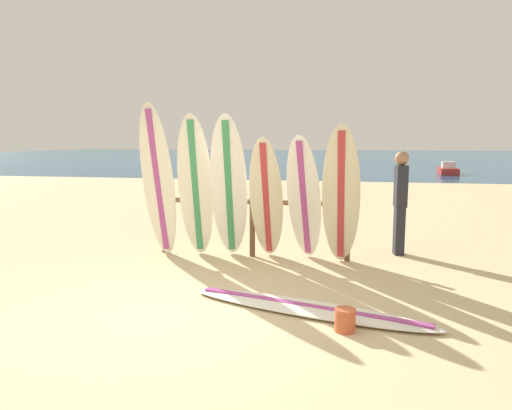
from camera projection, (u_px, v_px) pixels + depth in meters
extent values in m
plane|color=#D3BC8C|center=(170.00, 318.00, 5.04)|extent=(120.00, 120.00, 0.00)
cube|color=navy|center=(338.00, 156.00, 61.35)|extent=(120.00, 80.00, 0.01)
cylinder|color=brown|center=(164.00, 222.00, 7.99)|extent=(0.09, 0.09, 1.05)
cylinder|color=brown|center=(252.00, 225.00, 7.68)|extent=(0.09, 0.09, 1.05)
cylinder|color=brown|center=(348.00, 228.00, 7.38)|extent=(0.09, 0.09, 1.05)
cylinder|color=brown|center=(252.00, 202.00, 7.63)|extent=(3.15, 0.08, 0.08)
ellipsoid|color=white|center=(158.00, 182.00, 7.45)|extent=(0.53, 0.72, 2.46)
cube|color=#A53F8C|center=(158.00, 182.00, 7.45)|extent=(0.10, 0.67, 2.27)
ellipsoid|color=white|center=(196.00, 188.00, 7.44)|extent=(0.67, 0.89, 2.30)
cube|color=#388C59|center=(196.00, 188.00, 7.44)|extent=(0.21, 0.77, 2.12)
ellipsoid|color=white|center=(229.00, 189.00, 7.30)|extent=(0.73, 1.15, 2.28)
cube|color=#388C59|center=(229.00, 189.00, 7.30)|extent=(0.26, 1.00, 2.10)
ellipsoid|color=beige|center=(266.00, 200.00, 7.30)|extent=(0.56, 0.99, 1.95)
cube|color=#B73338|center=(266.00, 200.00, 7.30)|extent=(0.13, 0.91, 1.80)
ellipsoid|color=white|center=(304.00, 200.00, 7.18)|extent=(0.60, 1.04, 1.98)
cube|color=#A53F8C|center=(304.00, 200.00, 7.18)|extent=(0.17, 0.94, 1.83)
ellipsoid|color=beige|center=(341.00, 197.00, 6.97)|extent=(0.57, 0.80, 2.12)
cube|color=#B73338|center=(341.00, 197.00, 6.97)|extent=(0.11, 0.75, 1.96)
ellipsoid|color=white|center=(308.00, 308.00, 5.24)|extent=(2.92, 1.25, 0.07)
cube|color=#A53F8C|center=(308.00, 308.00, 5.24)|extent=(2.59, 0.79, 0.08)
cube|color=#26262D|center=(399.00, 231.00, 7.85)|extent=(0.18, 0.24, 0.80)
cube|color=#26262D|center=(401.00, 186.00, 7.75)|extent=(0.21, 0.29, 0.68)
sphere|color=#997051|center=(402.00, 158.00, 7.69)|extent=(0.23, 0.23, 0.23)
cube|color=#B22D28|center=(448.00, 171.00, 27.15)|extent=(1.12, 2.45, 0.35)
cube|color=silver|center=(448.00, 165.00, 27.10)|extent=(0.73, 0.90, 0.36)
cylinder|color=#CC5933|center=(345.00, 320.00, 4.68)|extent=(0.21, 0.21, 0.23)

